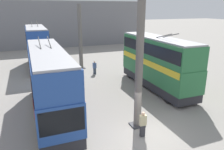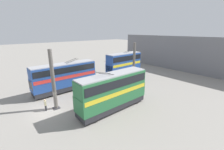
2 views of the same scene
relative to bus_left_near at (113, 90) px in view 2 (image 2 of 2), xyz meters
The scene contains 11 objects.
ground_plane 9.29m from the bus_left_near, 143.82° to the left, with size 240.00×240.00×0.00m, color gray.
depot_back_wall 27.40m from the bus_left_near, 11.00° to the left, with size 0.50×36.00×9.01m.
support_column_near 7.99m from the bus_left_near, 138.74° to the left, with size 0.88×0.88×8.20m.
support_column_far 11.22m from the bus_left_near, 27.88° to the left, with size 0.88×0.88×8.20m.
bus_left_near is the anchor object (origin of this frame).
bus_right_near 10.67m from the bus_left_near, 101.86° to the left, with size 11.13×2.54×5.59m.
bus_right_far 16.11m from the bus_left_near, 40.38° to the left, with size 9.07×2.54×6.00m.
person_by_left_row 3.46m from the bus_left_near, 113.31° to the left, with size 0.31×0.45×1.78m.
person_aisle_midway 8.24m from the bus_left_near, 33.04° to the left, with size 0.48×0.40×1.61m.
person_aisle_foreground 9.32m from the bus_left_near, 142.63° to the left, with size 0.29×0.44×1.68m.
oil_drum 13.36m from the bus_left_near, 39.09° to the left, with size 0.66×0.66×0.95m.
Camera 2 is at (-4.92, -19.28, 10.44)m, focal length 24.00 mm.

